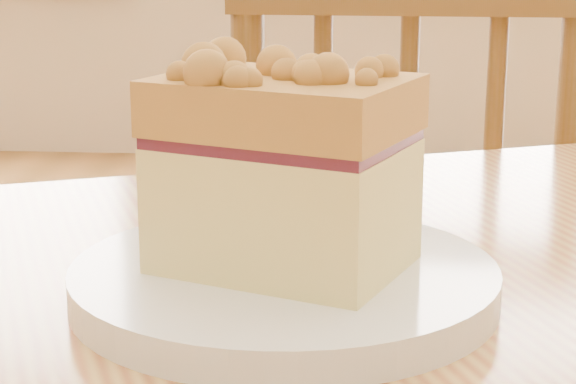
{
  "coord_description": "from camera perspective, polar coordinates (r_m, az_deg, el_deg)",
  "views": [
    {
      "loc": [
        -0.01,
        -0.33,
        0.95
      ],
      "look_at": [
        -0.06,
        0.23,
        0.81
      ],
      "focal_mm": 62.0,
      "sensor_mm": 36.0,
      "label": 1
    }
  ],
  "objects": [
    {
      "name": "cake_slice",
      "position": [
        0.56,
        -0.26,
        1.77
      ],
      "size": [
        0.16,
        0.14,
        0.13
      ],
      "rotation": [
        0.0,
        0.0,
        -0.38
      ],
      "color": "#E7D282",
      "rests_on": "plate"
    },
    {
      "name": "plate",
      "position": [
        0.57,
        -0.22,
        -5.24
      ],
      "size": [
        0.25,
        0.25,
        0.02
      ],
      "color": "white",
      "rests_on": "cafe_table_main"
    },
    {
      "name": "cafe_chair_main",
      "position": [
        1.3,
        6.52,
        -7.14
      ],
      "size": [
        0.45,
        0.45,
        0.94
      ],
      "rotation": [
        0.0,
        0.0,
        3.1
      ],
      "color": "brown",
      "rests_on": "ground"
    }
  ]
}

